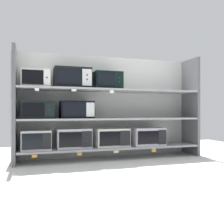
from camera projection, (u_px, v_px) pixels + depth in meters
The scene contains 23 objects.
ground at pixel (135, 172), 3.38m from camera, with size 7.00×6.00×0.02m, color silver.
back_panel at pixel (107, 106), 4.59m from camera, with size 3.20×0.04×1.76m, color #B2B2AD.
upright_left at pixel (15, 105), 3.86m from camera, with size 0.05×0.51×1.76m, color #5B5B5E.
upright_right at pixel (190, 107), 4.80m from camera, with size 0.05×0.51×1.76m, color #5B5B5E.
shelf_0 at pixel (112, 147), 4.33m from camera, with size 3.00×0.51×0.03m, color #99999E.
microwave_0 at pixel (36, 140), 3.95m from camera, with size 0.44×0.40×0.30m.
microwave_1 at pixel (74, 138), 4.13m from camera, with size 0.54×0.35×0.31m.
microwave_2 at pixel (112, 137), 4.32m from camera, with size 0.55×0.36×0.30m.
microwave_3 at pixel (147, 136), 4.52m from camera, with size 0.56×0.43×0.31m.
price_tag_0 at pixel (35, 156), 3.70m from camera, with size 0.08×0.00×0.04m, color orange.
price_tag_1 at pixel (80, 154), 3.90m from camera, with size 0.07×0.00×0.04m, color orange.
price_tag_2 at pixel (116, 152), 4.08m from camera, with size 0.09×0.00×0.03m, color beige.
price_tag_3 at pixel (154, 150), 4.28m from camera, with size 0.08×0.00×0.05m, color orange.
shelf_1 at pixel (112, 119), 4.33m from camera, with size 3.00×0.51×0.03m, color #99999E.
microwave_4 at pixel (38, 110), 3.96m from camera, with size 0.49×0.40×0.27m.
microwave_5 at pixel (77, 110), 4.14m from camera, with size 0.52×0.36×0.28m.
shelf_2 at pixel (112, 90), 4.33m from camera, with size 3.00×0.51×0.03m, color #99999E.
microwave_6 at pixel (36, 79), 3.95m from camera, with size 0.42×0.37×0.26m.
microwave_7 at pixel (72, 78), 4.12m from camera, with size 0.58×0.36×0.32m.
microwave_8 at pixel (107, 81), 4.30m from camera, with size 0.46×0.36×0.29m.
price_tag_4 at pixel (37, 89), 3.71m from camera, with size 0.06×0.00×0.04m, color white.
price_tag_5 at pixel (74, 90), 3.87m from camera, with size 0.07×0.00×0.03m, color white.
price_tag_6 at pixel (112, 92), 4.06m from camera, with size 0.07×0.00×0.05m, color white.
Camera 1 is at (-1.32, -4.12, 0.78)m, focal length 41.45 mm.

